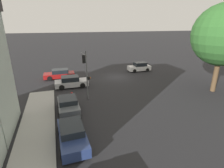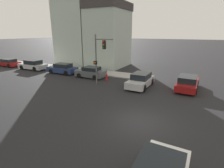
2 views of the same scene
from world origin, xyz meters
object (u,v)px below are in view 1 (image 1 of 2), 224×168
crossing_car_2 (71,82)px  parked_car_1 (72,134)px  crossing_car_0 (139,67)px  crossing_car_1 (60,74)px  fire_hydrant (72,96)px  street_tree (224,35)px  parked_car_0 (68,105)px  traffic_signal (86,68)px

crossing_car_2 → parked_car_1: crossing_car_2 is taller
crossing_car_0 → crossing_car_1: (13.88, 0.17, -0.05)m
crossing_car_2 → fire_hydrant: 4.40m
street_tree → crossing_car_0: 14.09m
street_tree → fire_hydrant: size_ratio=11.37×
crossing_car_0 → crossing_car_2: crossing_car_0 is taller
crossing_car_2 → parked_car_1: size_ratio=1.00×
street_tree → parked_car_0: size_ratio=2.71×
street_tree → crossing_car_1: size_ratio=2.25×
crossing_car_2 → fire_hydrant: (0.37, 4.38, -0.22)m
crossing_car_1 → parked_car_1: (-0.23, 16.55, -0.00)m
parked_car_0 → fire_hydrant: (-0.61, -2.67, -0.19)m
street_tree → fire_hydrant: bearing=-9.1°
parked_car_0 → street_tree: bearing=88.9°
street_tree → crossing_car_1: 22.61m
street_tree → fire_hydrant: 18.68m
crossing_car_1 → parked_car_1: 16.55m
traffic_signal → crossing_car_2: traffic_signal is taller
crossing_car_0 → crossing_car_2: (12.53, 4.73, -0.02)m
crossing_car_1 → fire_hydrant: crossing_car_1 is taller
crossing_car_2 → crossing_car_0: bearing=21.8°
parked_car_1 → street_tree: bearing=103.3°
crossing_car_2 → street_tree: bearing=-21.7°
crossing_car_1 → fire_hydrant: 9.00m
traffic_signal → crossing_car_0: size_ratio=1.35×
traffic_signal → parked_car_0: 4.65m
traffic_signal → parked_car_1: 8.62m
street_tree → traffic_signal: (15.60, -2.90, -3.35)m
crossing_car_1 → crossing_car_0: bearing=-178.3°
street_tree → fire_hydrant: street_tree is taller
parked_car_0 → crossing_car_0: bearing=130.3°
fire_hydrant → crossing_car_1: bearing=-83.7°
crossing_car_1 → parked_car_0: (-0.37, 11.62, -0.01)m
traffic_signal → crossing_car_1: 9.65m
street_tree → crossing_car_2: street_tree is taller
traffic_signal → crossing_car_0: traffic_signal is taller
crossing_car_0 → crossing_car_1: 13.89m
crossing_car_0 → fire_hydrant: (12.90, 9.11, -0.24)m
fire_hydrant → crossing_car_2: bearing=-94.8°
street_tree → parked_car_0: (17.94, -0.09, -6.21)m
crossing_car_0 → parked_car_0: bearing=42.7°
crossing_car_2 → parked_car_1: (1.12, 11.98, -0.03)m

